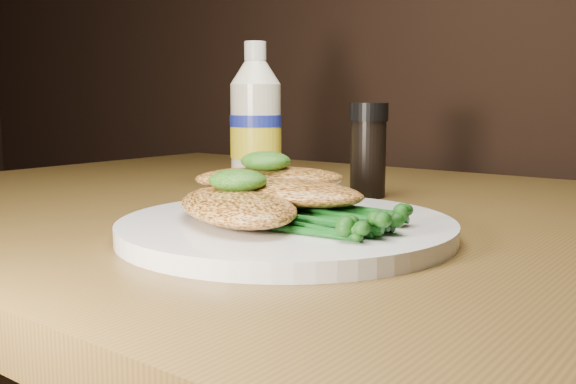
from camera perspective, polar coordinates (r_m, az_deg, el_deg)
The scene contains 9 objects.
plate at distance 0.55m, azimuth -0.13°, elevation -3.22°, with size 0.29×0.29×0.01m, color silver.
chicken_front at distance 0.54m, azimuth -4.56°, elevation -1.23°, with size 0.17×0.09×0.03m, color #CD8D41.
chicken_mid at distance 0.56m, azimuth -0.15°, elevation 0.01°, with size 0.15×0.08×0.02m, color #CD8D41.
chicken_back at distance 0.60m, azimuth -1.63°, elevation 1.21°, with size 0.14×0.07×0.02m, color #CD8D41.
pesto_front at distance 0.55m, azimuth -4.49°, elevation 1.02°, with size 0.05×0.05×0.02m, color black.
pesto_back at distance 0.59m, azimuth -2.01°, elevation 2.76°, with size 0.05×0.04×0.02m, color black.
broccolini_bundle at distance 0.51m, azimuth 3.74°, elevation -1.92°, with size 0.14×0.11×0.02m, color #104A15, non-canonical shape.
mayo_bottle at distance 0.83m, azimuth -2.89°, elevation 6.76°, with size 0.07×0.07×0.19m, color beige, non-canonical shape.
pepper_grinder at distance 0.77m, azimuth 7.14°, elevation 3.70°, with size 0.05×0.05×0.11m, color black, non-canonical shape.
Camera 1 is at (0.39, 0.47, 0.87)m, focal length 39.96 mm.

